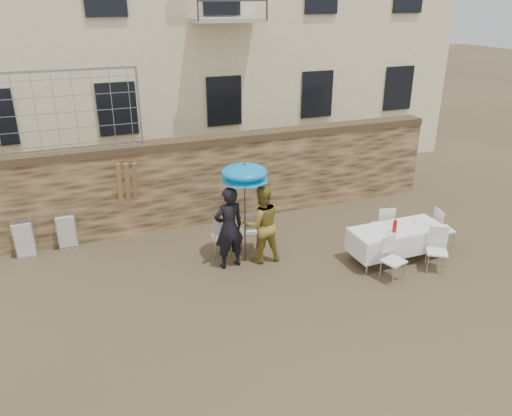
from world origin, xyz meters
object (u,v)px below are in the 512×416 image
object	(u,v)px
table_chair_back	(383,224)
umbrella	(245,175)
soda_bottle	(395,227)
table_chair_front_right	(437,251)
chair_stack_right	(67,230)
table_chair_side	(444,228)
chair_stack_left	(25,236)
couple_chair_left	(222,236)
table_chair_front_left	(394,260)
man_suit	(229,228)
woman_dress	(262,224)
couple_chair_right	(251,231)
banquet_table	(397,230)

from	to	relation	value
table_chair_back	umbrella	bearing A→B (deg)	6.65
soda_bottle	table_chair_front_right	size ratio (longest dim) A/B	0.27
chair_stack_right	table_chair_side	bearing A→B (deg)	-21.13
chair_stack_right	chair_stack_left	bearing A→B (deg)	180.00
couple_chair_left	table_chair_front_left	size ratio (longest dim) A/B	1.00
table_chair_front_right	table_chair_back	size ratio (longest dim) A/B	1.00
soda_bottle	table_chair_front_right	distance (m)	1.02
chair_stack_right	man_suit	bearing A→B (deg)	-34.34
man_suit	table_chair_front_right	size ratio (longest dim) A/B	1.92
chair_stack_right	umbrella	bearing A→B (deg)	-30.15
man_suit	table_chair_back	xyz separation A→B (m)	(3.75, -0.25, -0.44)
chair_stack_left	couple_chair_left	bearing A→B (deg)	-21.92
woman_dress	chair_stack_right	size ratio (longest dim) A/B	1.92
table_chair_front_right	chair_stack_right	xyz separation A→B (m)	(-7.29, 4.02, -0.02)
man_suit	couple_chair_left	distance (m)	0.71
couple_chair_right	table_chair_front_right	size ratio (longest dim) A/B	1.00
man_suit	table_chair_front_right	bearing A→B (deg)	148.17
woman_dress	soda_bottle	xyz separation A→B (m)	(2.60, -1.20, 0.02)
couple_chair_right	man_suit	bearing A→B (deg)	48.25
table_chair_side	chair_stack_left	distance (m)	9.63
woman_dress	table_chair_side	xyz separation A→B (m)	(4.20, -0.95, -0.40)
couple_chair_right	table_chair_front_right	world-z (taller)	same
table_chair_side	chair_stack_right	xyz separation A→B (m)	(-8.19, 3.17, -0.02)
table_chair_back	chair_stack_left	size ratio (longest dim) A/B	1.04
table_chair_front_right	chair_stack_left	distance (m)	9.13
woman_dress	table_chair_front_right	bearing A→B (deg)	154.65
woman_dress	table_chair_front_left	bearing A→B (deg)	143.96
table_chair_back	chair_stack_right	world-z (taller)	table_chair_back
banquet_table	chair_stack_left	size ratio (longest dim) A/B	2.28
soda_bottle	table_chair_side	distance (m)	1.67
table_chair_front_left	soda_bottle	bearing A→B (deg)	40.12
man_suit	chair_stack_right	xyz separation A→B (m)	(-3.25, 2.22, -0.46)
soda_bottle	table_chair_front_right	xyz separation A→B (m)	(0.70, -0.60, -0.43)
couple_chair_left	table_chair_front_left	distance (m)	3.77
banquet_table	table_chair_back	size ratio (longest dim) A/B	2.19
table_chair_side	woman_dress	bearing A→B (deg)	88.14
man_suit	table_chair_front_right	distance (m)	4.45
couple_chair_left	chair_stack_right	bearing A→B (deg)	-18.13
man_suit	couple_chair_right	xyz separation A→B (m)	(0.70, 0.55, -0.44)
chair_stack_right	woman_dress	bearing A→B (deg)	-29.03
couple_chair_left	chair_stack_left	xyz separation A→B (m)	(-4.15, 1.67, -0.02)
couple_chair_left	couple_chair_right	size ratio (longest dim) A/B	1.00
couple_chair_right	table_chair_front_right	distance (m)	4.09
table_chair_side	chair_stack_left	world-z (taller)	table_chair_side
banquet_table	couple_chair_right	bearing A→B (deg)	150.69
couple_chair_right	chair_stack_left	bearing A→B (deg)	-8.90
table_chair_side	chair_stack_left	bearing A→B (deg)	81.68
table_chair_front_left	table_chair_back	bearing A→B (deg)	46.51
umbrella	table_chair_back	distance (m)	3.70
couple_chair_left	table_chair_front_right	distance (m)	4.68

